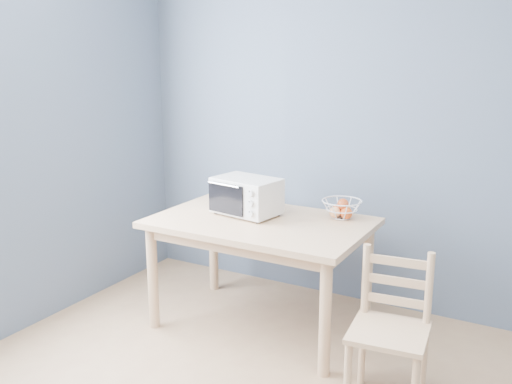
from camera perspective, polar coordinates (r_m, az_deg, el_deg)
The scene contains 5 objects.
room at distance 2.03m, azimuth -4.40°, elevation -0.98°, with size 4.01×4.51×2.61m.
dining_table at distance 3.77m, azimuth 0.47°, elevation -4.29°, with size 1.40×0.90×0.75m.
toaster_oven at distance 3.84m, azimuth -1.17°, elevation -0.32°, with size 0.47×0.36×0.25m.
fruit_basket at distance 3.80m, azimuth 8.55°, elevation -1.66°, with size 0.30×0.30×0.13m.
dining_chair at distance 3.12m, azimuth 13.26°, elevation -13.51°, with size 0.42×0.42×0.83m.
Camera 1 is at (1.09, -1.64, 1.81)m, focal length 40.00 mm.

